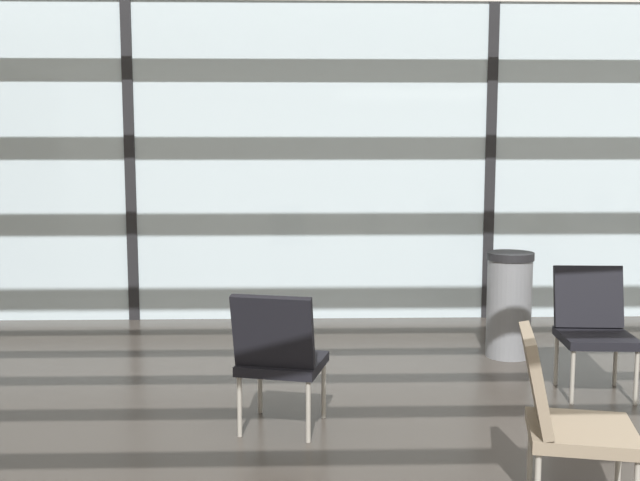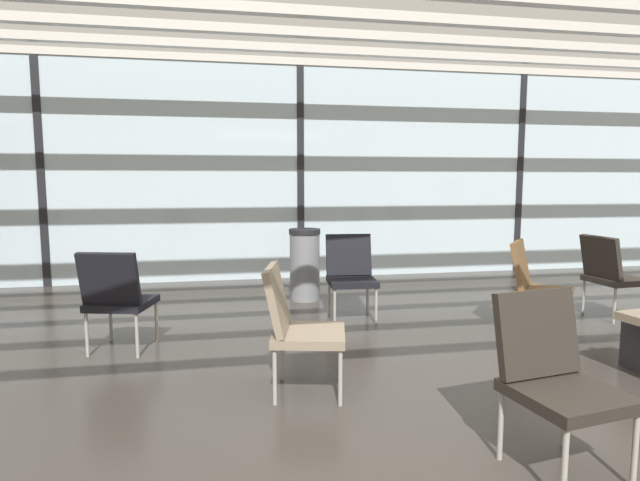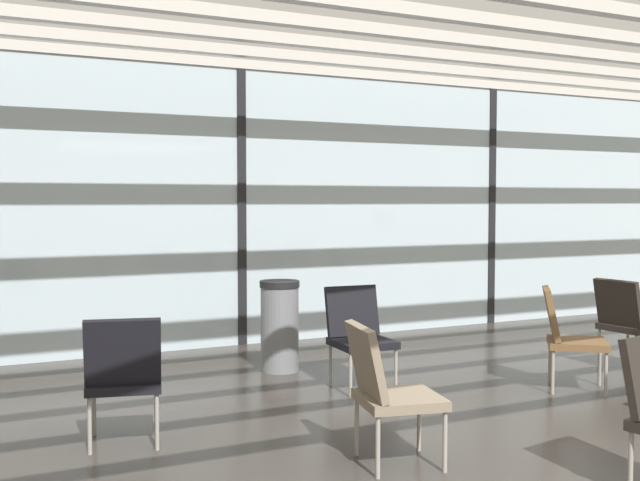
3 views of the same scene
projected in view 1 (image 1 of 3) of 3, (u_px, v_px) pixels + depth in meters
name	position (u px, v px, depth m)	size (l,w,h in m)	color
glass_curtain_wall	(489.00, 163.00, 7.69)	(14.00, 0.08, 3.07)	silver
window_mullion_0	(131.00, 164.00, 7.59)	(0.10, 0.12, 3.07)	black
window_mullion_1	(489.00, 163.00, 7.69)	(0.10, 0.12, 3.07)	black
parked_airplane	(355.00, 136.00, 12.70)	(12.68, 3.66, 3.66)	#B2BCD6
lounge_chair_1	(593.00, 322.00, 5.48)	(0.52, 0.56, 0.87)	black
lounge_chair_3	(563.00, 412.00, 3.65)	(0.62, 0.58, 0.87)	#7F705B
lounge_chair_6	(279.00, 352.00, 4.68)	(0.59, 0.63, 0.87)	black
trash_bin	(509.00, 304.00, 6.37)	(0.38, 0.38, 0.86)	slate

